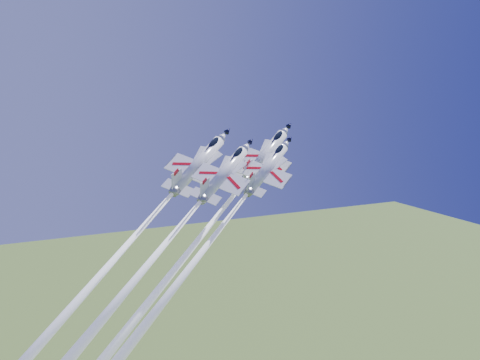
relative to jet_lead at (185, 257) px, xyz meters
name	(u,v)px	position (x,y,z in m)	size (l,w,h in m)	color
jet_lead	(185,257)	(0.00, 0.00, 0.00)	(46.35, 31.63, 49.59)	silver
jet_left	(115,258)	(-10.64, 2.38, 0.51)	(43.91, 29.74, 46.42)	silver
jet_right	(213,238)	(3.77, -2.79, 3.42)	(34.64, 23.28, 36.18)	silver
jet_slot	(167,242)	(-3.73, -2.76, 3.74)	(34.01, 22.72, 35.20)	silver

